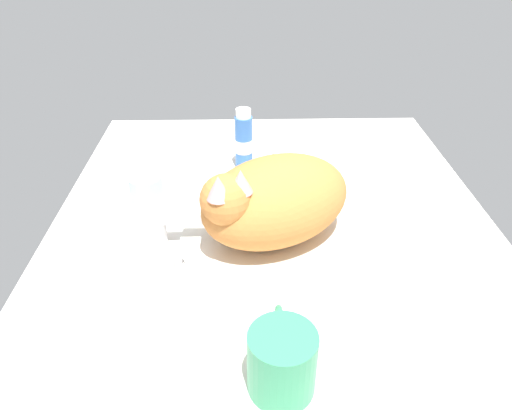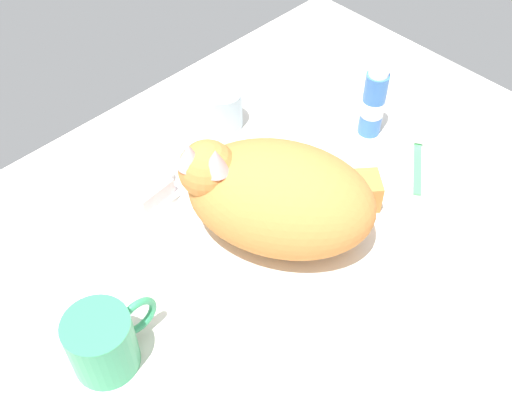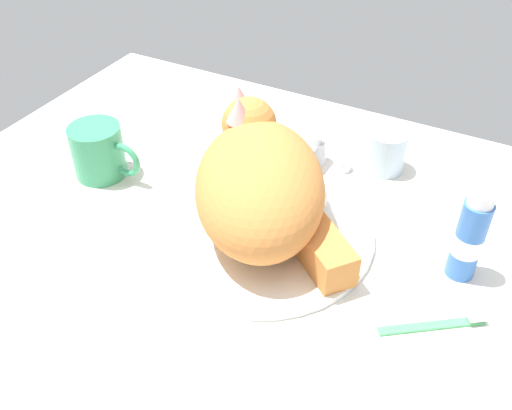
# 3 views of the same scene
# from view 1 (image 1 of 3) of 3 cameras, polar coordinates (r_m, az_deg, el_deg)

# --- Properties ---
(ground_plane) EXTENTS (1.10, 0.83, 0.03)m
(ground_plane) POSITION_cam_1_polar(r_m,az_deg,el_deg) (0.86, 2.24, -5.00)
(ground_plane) COLOR silver
(sink_basin) EXTENTS (0.33, 0.33, 0.01)m
(sink_basin) POSITION_cam_1_polar(r_m,az_deg,el_deg) (0.85, 2.27, -3.93)
(sink_basin) COLOR silver
(sink_basin) RESTS_ON ground_plane
(faucet) EXTENTS (0.13, 0.10, 0.06)m
(faucet) POSITION_cam_1_polar(r_m,az_deg,el_deg) (0.85, -10.91, -2.84)
(faucet) COLOR silver
(faucet) RESTS_ON ground_plane
(cat) EXTENTS (0.31, 0.32, 0.17)m
(cat) POSITION_cam_1_polar(r_m,az_deg,el_deg) (0.80, 1.88, 0.57)
(cat) COLOR #D17F3D
(cat) RESTS_ON sink_basin
(coffee_mug) EXTENTS (0.13, 0.08, 0.09)m
(coffee_mug) POSITION_cam_1_polar(r_m,az_deg,el_deg) (0.61, 3.07, -17.93)
(coffee_mug) COLOR #389966
(coffee_mug) RESTS_ON ground_plane
(rinse_cup) EXTENTS (0.06, 0.06, 0.07)m
(rinse_cup) POSITION_cam_1_polar(r_m,az_deg,el_deg) (0.94, -12.82, 1.42)
(rinse_cup) COLOR silver
(rinse_cup) RESTS_ON ground_plane
(soap_dish) EXTENTS (0.09, 0.06, 0.01)m
(soap_dish) POSITION_cam_1_polar(r_m,az_deg,el_deg) (0.79, -11.27, -8.05)
(soap_dish) COLOR white
(soap_dish) RESTS_ON ground_plane
(soap_bar) EXTENTS (0.07, 0.05, 0.03)m
(soap_bar) POSITION_cam_1_polar(r_m,az_deg,el_deg) (0.78, -11.43, -6.94)
(soap_bar) COLOR silver
(soap_bar) RESTS_ON soap_dish
(toothpaste_bottle) EXTENTS (0.04, 0.04, 0.14)m
(toothpaste_bottle) POSITION_cam_1_polar(r_m,az_deg,el_deg) (1.06, -1.47, 7.60)
(toothpaste_bottle) COLOR #3870C6
(toothpaste_bottle) RESTS_ON ground_plane
(toothbrush) EXTENTS (0.12, 0.09, 0.02)m
(toothbrush) POSITION_cam_1_polar(r_m,az_deg,el_deg) (1.09, 4.09, 4.81)
(toothbrush) COLOR #4CB266
(toothbrush) RESTS_ON ground_plane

